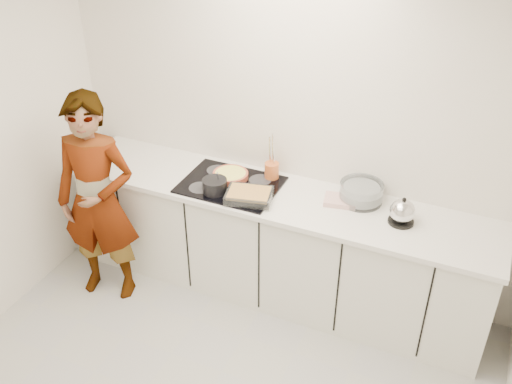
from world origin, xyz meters
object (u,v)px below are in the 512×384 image
at_px(baking_dish, 249,195).
at_px(hob, 231,185).
at_px(mixing_bowl, 361,193).
at_px(kettle, 402,212).
at_px(cook, 98,201).
at_px(saucepan, 215,186).
at_px(tart_dish, 231,175).
at_px(utensil_crock, 272,171).

bearing_deg(baking_dish, hob, 147.77).
bearing_deg(mixing_bowl, baking_dish, -156.35).
height_order(mixing_bowl, kettle, kettle).
xyz_separation_m(mixing_bowl, cook, (-1.80, -0.68, -0.14)).
xyz_separation_m(saucepan, cook, (-0.80, -0.35, -0.13)).
distance_m(tart_dish, cook, 1.00).
bearing_deg(kettle, cook, -166.05).
height_order(tart_dish, cook, cook).
height_order(hob, utensil_crock, utensil_crock).
relative_size(tart_dish, utensil_crock, 2.37).
bearing_deg(cook, baking_dish, 5.17).
bearing_deg(baking_dish, saucepan, -178.17).
relative_size(baking_dish, kettle, 1.81).
bearing_deg(hob, cook, -150.12).
bearing_deg(tart_dish, kettle, -2.01).
height_order(saucepan, kettle, kettle).
bearing_deg(baking_dish, mixing_bowl, 23.65).
distance_m(hob, utensil_crock, 0.33).
height_order(hob, mixing_bowl, mixing_bowl).
bearing_deg(kettle, hob, -178.43).
xyz_separation_m(hob, tart_dish, (-0.04, 0.08, 0.03)).
bearing_deg(tart_dish, cook, -144.98).
distance_m(saucepan, baking_dish, 0.27).
xyz_separation_m(kettle, utensil_crock, (-1.02, 0.18, -0.02)).
relative_size(utensil_crock, cook, 0.08).
xyz_separation_m(saucepan, kettle, (1.32, 0.18, 0.02)).
height_order(hob, baking_dish, baking_dish).
bearing_deg(tart_dish, utensil_crock, 25.02).
height_order(tart_dish, kettle, kettle).
height_order(tart_dish, baking_dish, baking_dish).
height_order(tart_dish, mixing_bowl, mixing_bowl).
relative_size(mixing_bowl, cook, 0.22).
xyz_separation_m(tart_dish, baking_dish, (0.25, -0.21, 0.01)).
xyz_separation_m(hob, saucepan, (-0.06, -0.14, 0.06)).
bearing_deg(mixing_bowl, tart_dish, -173.92).
bearing_deg(utensil_crock, tart_dish, -154.98).
relative_size(tart_dish, mixing_bowl, 0.88).
bearing_deg(utensil_crock, cook, -147.36).
relative_size(mixing_bowl, kettle, 1.80).
xyz_separation_m(utensil_crock, cook, (-1.10, -0.70, -0.14)).
relative_size(tart_dish, saucepan, 1.65).
distance_m(hob, baking_dish, 0.26).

